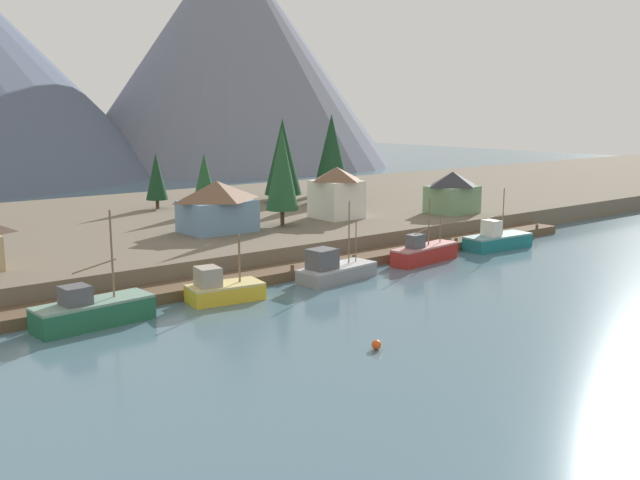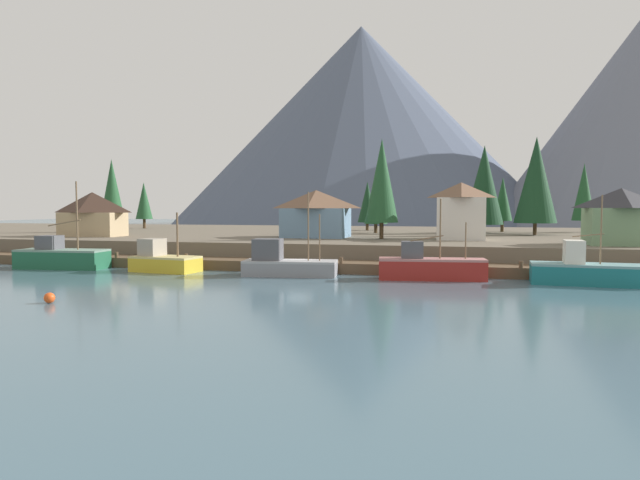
# 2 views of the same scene
# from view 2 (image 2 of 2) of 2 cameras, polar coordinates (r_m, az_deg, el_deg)

# --- Properties ---
(ground_plane) EXTENTS (400.00, 400.00, 1.00)m
(ground_plane) POSITION_cam_2_polar(r_m,az_deg,el_deg) (71.96, 2.29, -2.00)
(ground_plane) COLOR #476675
(dock) EXTENTS (80.00, 4.00, 1.60)m
(dock) POSITION_cam_2_polar(r_m,az_deg,el_deg) (54.43, -1.54, -2.68)
(dock) COLOR brown
(dock) RESTS_ON ground_plane
(shoreline_bank) EXTENTS (400.00, 56.00, 2.50)m
(shoreline_bank) POSITION_cam_2_polar(r_m,az_deg,el_deg) (83.58, 3.96, -0.05)
(shoreline_bank) COLOR #665B4C
(shoreline_bank) RESTS_ON ground_plane
(mountain_west_peak) EXTENTS (138.90, 138.90, 72.87)m
(mountain_west_peak) POSITION_cam_2_polar(r_m,az_deg,el_deg) (208.72, 4.26, 11.70)
(mountain_west_peak) COLOR #4C566B
(mountain_west_peak) RESTS_ON ground_plane
(fishing_boat_green) EXTENTS (9.32, 3.85, 8.92)m
(fishing_boat_green) POSITION_cam_2_polar(r_m,az_deg,el_deg) (62.32, -25.28, -1.63)
(fishing_boat_green) COLOR #1E5B3D
(fishing_boat_green) RESTS_ON ground_plane
(fishing_boat_yellow) EXTENTS (6.86, 3.92, 5.78)m
(fishing_boat_yellow) POSITION_cam_2_polar(r_m,az_deg,el_deg) (55.74, -15.97, -2.08)
(fishing_boat_yellow) COLOR gold
(fishing_boat_yellow) RESTS_ON ground_plane
(fishing_boat_grey) EXTENTS (8.79, 4.06, 7.68)m
(fishing_boat_grey) POSITION_cam_2_polar(r_m,az_deg,el_deg) (50.53, -3.64, -2.46)
(fishing_boat_grey) COLOR gray
(fishing_boat_grey) RESTS_ON ground_plane
(fishing_boat_red) EXTENTS (9.32, 3.48, 7.02)m
(fishing_boat_red) POSITION_cam_2_polar(r_m,az_deg,el_deg) (48.61, 11.38, -2.79)
(fishing_boat_red) COLOR maroon
(fishing_boat_red) RESTS_ON ground_plane
(fishing_boat_teal) EXTENTS (9.20, 3.63, 7.27)m
(fishing_boat_teal) POSITION_cam_2_polar(r_m,az_deg,el_deg) (49.60, 26.07, -2.97)
(fishing_boat_teal) COLOR #196B70
(fishing_boat_teal) RESTS_ON ground_plane
(house_blue) EXTENTS (8.24, 6.37, 5.94)m
(house_blue) POSITION_cam_2_polar(r_m,az_deg,el_deg) (69.13, -0.41, 2.80)
(house_blue) COLOR #6689A8
(house_blue) RESTS_ON shoreline_bank
(house_green) EXTENTS (6.59, 5.32, 5.69)m
(house_green) POSITION_cam_2_polar(r_m,az_deg,el_deg) (62.40, 28.77, 2.20)
(house_green) COLOR #6B8E66
(house_green) RESTS_ON shoreline_bank
(house_white) EXTENTS (5.65, 5.93, 6.70)m
(house_white) POSITION_cam_2_polar(r_m,az_deg,el_deg) (66.63, 14.43, 2.99)
(house_white) COLOR silver
(house_white) RESTS_ON shoreline_bank
(house_tan) EXTENTS (8.32, 4.30, 5.76)m
(house_tan) POSITION_cam_2_polar(r_m,az_deg,el_deg) (77.83, -22.54, 2.54)
(house_tan) COLOR tan
(house_tan) RESTS_ON shoreline_bank
(conifer_near_left) EXTENTS (5.65, 5.65, 13.39)m
(conifer_near_left) POSITION_cam_2_polar(r_m,az_deg,el_deg) (80.68, 21.51, 5.83)
(conifer_near_left) COLOR #4C3823
(conifer_near_left) RESTS_ON shoreline_bank
(conifer_near_right) EXTENTS (3.72, 3.72, 11.10)m
(conifer_near_right) POSITION_cam_2_polar(r_m,az_deg,el_deg) (89.74, -20.78, 4.76)
(conifer_near_right) COLOR #4C3823
(conifer_near_right) RESTS_ON shoreline_bank
(conifer_mid_left) EXTENTS (3.14, 3.14, 7.97)m
(conifer_mid_left) POSITION_cam_2_polar(r_m,az_deg,el_deg) (90.29, 4.94, 3.94)
(conifer_mid_left) COLOR #4C3823
(conifer_mid_left) RESTS_ON shoreline_bank
(conifer_mid_right) EXTENTS (5.64, 5.64, 12.75)m
(conifer_mid_right) POSITION_cam_2_polar(r_m,az_deg,el_deg) (83.59, 16.66, 5.49)
(conifer_mid_right) COLOR #4C3823
(conifer_mid_right) RESTS_ON shoreline_bank
(conifer_back_left) EXTENTS (2.96, 2.96, 8.26)m
(conifer_back_left) POSITION_cam_2_polar(r_m,az_deg,el_deg) (103.67, -17.81, 3.89)
(conifer_back_left) COLOR #4C3823
(conifer_back_left) RESTS_ON shoreline_bank
(conifer_back_right) EXTENTS (3.39, 3.39, 8.29)m
(conifer_back_right) POSITION_cam_2_polar(r_m,az_deg,el_deg) (80.90, 5.82, 4.13)
(conifer_back_right) COLOR #4C3823
(conifer_back_right) RESTS_ON shoreline_bank
(conifer_centre) EXTENTS (3.26, 3.26, 10.39)m
(conifer_centre) POSITION_cam_2_polar(r_m,az_deg,el_deg) (91.60, 25.70, 4.51)
(conifer_centre) COLOR #4C3823
(conifer_centre) RESTS_ON shoreline_bank
(conifer_far_left) EXTENTS (4.00, 4.00, 12.00)m
(conifer_far_left) POSITION_cam_2_polar(r_m,az_deg,el_deg) (66.47, 6.43, 6.14)
(conifer_far_left) COLOR #4C3823
(conifer_far_left) RESTS_ON shoreline_bank
(conifer_far_right) EXTENTS (2.96, 2.96, 8.41)m
(conifer_far_right) POSITION_cam_2_polar(r_m,az_deg,el_deg) (89.10, 18.43, 4.04)
(conifer_far_right) COLOR #4C3823
(conifer_far_right) RESTS_ON shoreline_bank
(channel_buoy) EXTENTS (0.70, 0.70, 0.70)m
(channel_buoy) POSITION_cam_2_polar(r_m,az_deg,el_deg) (40.19, -26.28, -5.41)
(channel_buoy) COLOR #E04C19
(channel_buoy) RESTS_ON ground_plane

